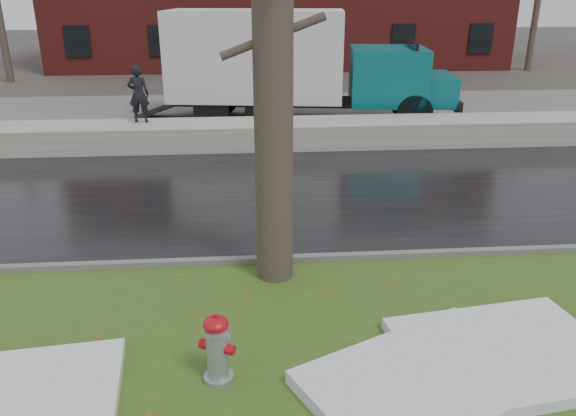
{
  "coord_description": "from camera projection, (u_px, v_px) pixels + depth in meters",
  "views": [
    {
      "loc": [
        -0.29,
        -7.68,
        4.47
      ],
      "look_at": [
        0.4,
        1.08,
        1.0
      ],
      "focal_mm": 35.0,
      "sensor_mm": 36.0,
      "label": 1
    }
  ],
  "objects": [
    {
      "name": "ground",
      "position": [
        268.0,
        293.0,
        8.79
      ],
      "size": [
        120.0,
        120.0,
        0.0
      ],
      "primitive_type": "plane",
      "color": "#47423D",
      "rests_on": "ground"
    },
    {
      "name": "verge",
      "position": [
        272.0,
        339.0,
        7.62
      ],
      "size": [
        60.0,
        4.5,
        0.04
      ],
      "primitive_type": "cube",
      "color": "#334E1A",
      "rests_on": "ground"
    },
    {
      "name": "road",
      "position": [
        259.0,
        194.0,
        12.96
      ],
      "size": [
        60.0,
        7.0,
        0.03
      ],
      "primitive_type": "cube",
      "color": "black",
      "rests_on": "ground"
    },
    {
      "name": "parking_lot",
      "position": [
        252.0,
        116.0,
        20.84
      ],
      "size": [
        60.0,
        9.0,
        0.03
      ],
      "primitive_type": "cube",
      "color": "slate",
      "rests_on": "ground"
    },
    {
      "name": "curb",
      "position": [
        265.0,
        260.0,
        9.69
      ],
      "size": [
        60.0,
        0.15,
        0.14
      ],
      "primitive_type": "cube",
      "color": "slate",
      "rests_on": "ground"
    },
    {
      "name": "snowbank",
      "position": [
        255.0,
        134.0,
        16.72
      ],
      "size": [
        60.0,
        1.6,
        0.75
      ],
      "primitive_type": "cube",
      "color": "#B8B4A8",
      "rests_on": "ground"
    },
    {
      "name": "bg_tree_center",
      "position": [
        139.0,
        9.0,
        31.23
      ],
      "size": [
        1.4,
        1.62,
        6.5
      ],
      "color": "brown",
      "rests_on": "ground"
    },
    {
      "name": "bg_tree_right",
      "position": [
        537.0,
        9.0,
        30.98
      ],
      "size": [
        1.4,
        1.62,
        6.5
      ],
      "color": "brown",
      "rests_on": "ground"
    },
    {
      "name": "fire_hydrant",
      "position": [
        217.0,
        345.0,
        6.62
      ],
      "size": [
        0.45,
        0.43,
        0.92
      ],
      "rotation": [
        0.0,
        0.0,
        -0.42
      ],
      "color": "#94979B",
      "rests_on": "verge"
    },
    {
      "name": "tree",
      "position": [
        273.0,
        42.0,
        7.92
      ],
      "size": [
        1.53,
        1.82,
        7.36
      ],
      "rotation": [
        0.0,
        0.0,
        -0.3
      ],
      "color": "brown",
      "rests_on": "verge"
    },
    {
      "name": "box_truck",
      "position": [
        291.0,
        64.0,
        19.3
      ],
      "size": [
        11.43,
        3.84,
        3.77
      ],
      "rotation": [
        0.0,
        0.0,
        -0.14
      ],
      "color": "black",
      "rests_on": "ground"
    },
    {
      "name": "worker",
      "position": [
        139.0,
        94.0,
        16.28
      ],
      "size": [
        0.6,
        0.4,
        1.64
      ],
      "primitive_type": "imported",
      "rotation": [
        0.0,
        0.0,
        3.14
      ],
      "color": "black",
      "rests_on": "snowbank"
    },
    {
      "name": "snow_patch_near",
      "position": [
        507.0,
        353.0,
        7.15
      ],
      "size": [
        2.86,
        2.35,
        0.16
      ],
      "primitive_type": "cube",
      "rotation": [
        0.0,
        0.0,
        0.14
      ],
      "color": "white",
      "rests_on": "verge"
    },
    {
      "name": "snow_patch_far",
      "position": [
        21.0,
        393.0,
        6.46
      ],
      "size": [
        2.37,
        1.84,
        0.14
      ],
      "primitive_type": "cube",
      "rotation": [
        0.0,
        0.0,
        0.12
      ],
      "color": "white",
      "rests_on": "verge"
    },
    {
      "name": "snow_patch_side",
      "position": [
        425.0,
        380.0,
        6.64
      ],
      "size": [
        3.31,
        2.85,
        0.18
      ],
      "primitive_type": "cube",
      "rotation": [
        0.0,
        0.0,
        0.45
      ],
      "color": "white",
      "rests_on": "verge"
    }
  ]
}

